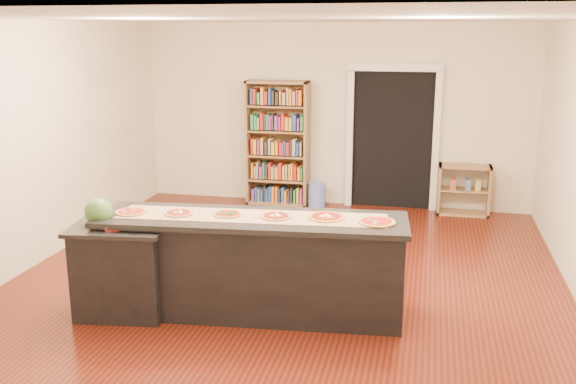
% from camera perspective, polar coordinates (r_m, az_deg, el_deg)
% --- Properties ---
extents(room, '(6.00, 7.00, 2.80)m').
position_cam_1_polar(room, '(6.59, -0.38, 2.95)').
color(room, beige).
rests_on(room, ground).
extents(doorway, '(1.40, 0.09, 2.21)m').
position_cam_1_polar(doorway, '(9.89, 9.29, 5.41)').
color(doorway, black).
rests_on(doorway, room).
extents(kitchen_island, '(2.95, 0.80, 0.97)m').
position_cam_1_polar(kitchen_island, '(6.22, -3.23, -6.49)').
color(kitchen_island, black).
rests_on(kitchen_island, ground).
extents(side_counter, '(0.91, 0.66, 0.90)m').
position_cam_1_polar(side_counter, '(6.41, -14.52, -6.67)').
color(side_counter, black).
rests_on(side_counter, ground).
extents(bookshelf, '(0.97, 0.34, 1.94)m').
position_cam_1_polar(bookshelf, '(10.00, -0.93, 4.33)').
color(bookshelf, '#957248').
rests_on(bookshelf, ground).
extents(low_shelf, '(0.76, 0.32, 0.76)m').
position_cam_1_polar(low_shelf, '(9.88, 15.35, 0.19)').
color(low_shelf, '#957248').
rests_on(low_shelf, ground).
extents(waste_bin, '(0.26, 0.26, 0.38)m').
position_cam_1_polar(waste_bin, '(9.99, 2.58, -0.25)').
color(waste_bin, '#6581E2').
rests_on(waste_bin, ground).
extents(kraft_paper, '(2.59, 0.69, 0.00)m').
position_cam_1_polar(kraft_paper, '(6.09, -3.25, -2.16)').
color(kraft_paper, '#A57C55').
rests_on(kraft_paper, kitchen_island).
extents(watermelon, '(0.26, 0.26, 0.26)m').
position_cam_1_polar(watermelon, '(6.30, -16.49, -1.67)').
color(watermelon, '#144214').
rests_on(watermelon, side_counter).
extents(cutting_board, '(0.31, 0.24, 0.02)m').
position_cam_1_polar(cutting_board, '(6.12, -12.53, -3.07)').
color(cutting_board, tan).
rests_on(cutting_board, side_counter).
extents(package_red, '(0.16, 0.14, 0.05)m').
position_cam_1_polar(package_red, '(6.12, -15.34, -3.12)').
color(package_red, maroon).
rests_on(package_red, side_counter).
extents(package_teal, '(0.15, 0.15, 0.05)m').
position_cam_1_polar(package_teal, '(6.30, -11.47, -2.33)').
color(package_teal, '#195966').
rests_on(package_teal, side_counter).
extents(pizza_a, '(0.28, 0.28, 0.02)m').
position_cam_1_polar(pizza_a, '(6.37, -13.79, -1.72)').
color(pizza_a, '#C3834B').
rests_on(pizza_a, kitchen_island).
extents(pizza_b, '(0.28, 0.28, 0.02)m').
position_cam_1_polar(pizza_b, '(6.23, -9.69, -1.85)').
color(pizza_b, '#C3834B').
rests_on(pizza_b, kitchen_island).
extents(pizza_c, '(0.28, 0.28, 0.02)m').
position_cam_1_polar(pizza_c, '(6.14, -5.41, -1.96)').
color(pizza_c, '#C3834B').
rests_on(pizza_c, kitchen_island).
extents(pizza_d, '(0.29, 0.29, 0.02)m').
position_cam_1_polar(pizza_d, '(6.04, -1.07, -2.16)').
color(pizza_d, '#C3834B').
rests_on(pizza_d, kitchen_island).
extents(pizza_e, '(0.34, 0.34, 0.02)m').
position_cam_1_polar(pizza_e, '(6.03, 3.41, -2.22)').
color(pizza_e, '#C3834B').
rests_on(pizza_e, kitchen_island).
extents(pizza_f, '(0.33, 0.33, 0.02)m').
position_cam_1_polar(pizza_f, '(5.92, 7.89, -2.64)').
color(pizza_f, '#C3834B').
rests_on(pizza_f, kitchen_island).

